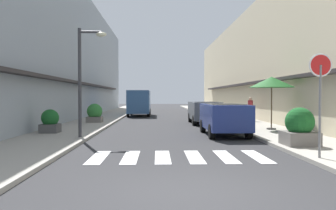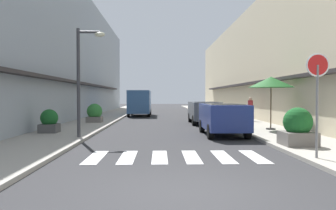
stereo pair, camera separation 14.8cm
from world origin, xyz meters
The scene contains 16 objects.
ground_plane centered at (0.00, 19.93, 0.00)m, with size 109.64×109.64×0.00m, color #2B2B2D.
sidewalk_left centered at (-5.05, 19.93, 0.06)m, with size 3.07×69.77×0.12m, color #9E998E.
sidewalk_right centered at (5.05, 19.93, 0.06)m, with size 3.07×69.77×0.12m, color #9E998E.
building_row_left centered at (-9.08, 21.43, 5.24)m, with size 5.50×46.85×10.48m.
building_row_right centered at (9.07, 21.43, 4.43)m, with size 5.50×46.85×8.87m.
crosswalk centered at (0.00, 3.75, 0.01)m, with size 5.20×2.20×0.01m.
parked_car_near centered at (2.46, 9.18, 0.92)m, with size 1.82×4.07×1.47m.
parked_car_mid centered at (2.46, 15.80, 0.92)m, with size 1.82×4.29×1.47m.
delivery_van centered at (-2.31, 24.83, 1.41)m, with size 2.02×5.41×2.37m.
round_street_sign centered at (3.84, 2.88, 2.33)m, with size 0.65×0.07×2.88m.
street_lamp centered at (-3.65, 7.87, 2.95)m, with size 1.19×0.28×4.53m.
cafe_umbrella centered at (5.24, 10.77, 2.54)m, with size 2.30×2.30×2.71m.
planter_corner centered at (4.31, 5.25, 0.73)m, with size 1.09×1.09×1.31m.
planter_midblock centered at (-5.65, 9.56, 0.64)m, with size 0.83×0.83×1.09m.
planter_far centered at (-4.76, 15.84, 0.70)m, with size 1.01×1.01×1.22m.
pedestrian_walking_near centered at (5.76, 16.50, 0.99)m, with size 0.34×0.34×1.65m.
Camera 2 is at (-0.48, -6.09, 1.81)m, focal length 35.47 mm.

